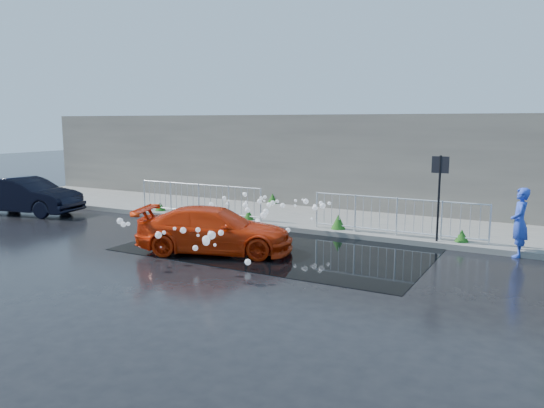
# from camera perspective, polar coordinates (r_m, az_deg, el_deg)

# --- Properties ---
(ground) EXTENTS (90.00, 90.00, 0.00)m
(ground) POSITION_cam_1_polar(r_m,az_deg,el_deg) (13.89, -2.76, -5.29)
(ground) COLOR black
(ground) RESTS_ON ground
(pavement) EXTENTS (30.00, 4.00, 0.15)m
(pavement) POSITION_cam_1_polar(r_m,az_deg,el_deg) (18.23, 5.48, -1.66)
(pavement) COLOR #5E5E59
(pavement) RESTS_ON ground
(curb) EXTENTS (30.00, 0.25, 0.16)m
(curb) POSITION_cam_1_polar(r_m,az_deg,el_deg) (16.44, 2.71, -2.77)
(curb) COLOR #5E5E59
(curb) RESTS_ON ground
(retaining_wall) EXTENTS (30.00, 0.60, 3.50)m
(retaining_wall) POSITION_cam_1_polar(r_m,az_deg,el_deg) (20.02, 8.06, 4.51)
(retaining_wall) COLOR #625A52
(retaining_wall) RESTS_ON pavement
(puddle) EXTENTS (8.00, 5.00, 0.01)m
(puddle) POSITION_cam_1_polar(r_m,az_deg,el_deg) (14.50, 1.00, -4.65)
(puddle) COLOR black
(puddle) RESTS_ON ground
(sign_post) EXTENTS (0.45, 0.06, 2.50)m
(sign_post) POSITION_cam_1_polar(r_m,az_deg,el_deg) (14.95, 17.56, 2.04)
(sign_post) COLOR black
(sign_post) RESTS_ON ground
(railing_left) EXTENTS (5.05, 0.05, 1.10)m
(railing_left) POSITION_cam_1_polar(r_m,az_deg,el_deg) (18.68, -7.88, 0.61)
(railing_left) COLOR silver
(railing_left) RESTS_ON pavement
(railing_right) EXTENTS (5.05, 0.05, 1.10)m
(railing_right) POSITION_cam_1_polar(r_m,az_deg,el_deg) (15.60, 13.25, -1.19)
(railing_right) COLOR silver
(railing_right) RESTS_ON pavement
(weeds) EXTENTS (12.17, 3.93, 0.44)m
(weeds) POSITION_cam_1_polar(r_m,az_deg,el_deg) (17.77, 4.20, -1.07)
(weeds) COLOR #144C14
(weeds) RESTS_ON pavement
(water_spray) EXTENTS (3.63, 5.88, 1.09)m
(water_spray) POSITION_cam_1_polar(r_m,az_deg,el_deg) (14.62, -2.89, -1.55)
(water_spray) COLOR white
(water_spray) RESTS_ON ground
(red_car) EXTENTS (4.39, 2.92, 1.18)m
(red_car) POSITION_cam_1_polar(r_m,az_deg,el_deg) (13.91, -6.15, -2.81)
(red_car) COLOR red
(red_car) RESTS_ON ground
(dark_car) EXTENTS (4.33, 2.23, 1.36)m
(dark_car) POSITION_cam_1_polar(r_m,az_deg,el_deg) (21.54, -24.90, 0.81)
(dark_car) COLOR black
(dark_car) RESTS_ON ground
(person) EXTENTS (0.48, 0.68, 1.76)m
(person) POSITION_cam_1_polar(r_m,az_deg,el_deg) (14.71, 25.08, -1.81)
(person) COLOR blue
(person) RESTS_ON ground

